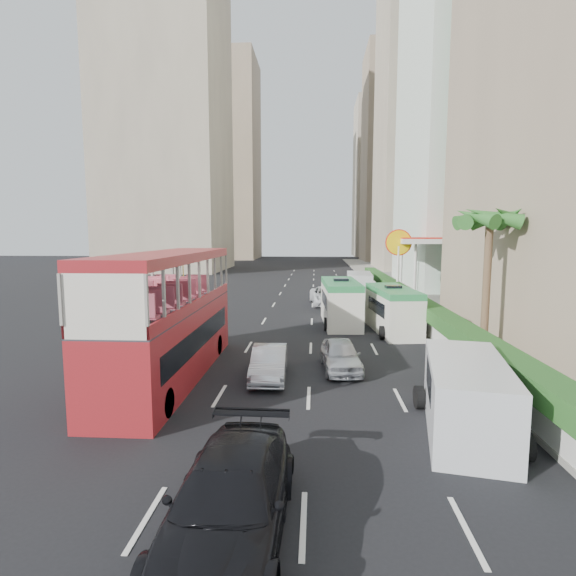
# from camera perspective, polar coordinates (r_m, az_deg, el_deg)

# --- Properties ---
(ground_plane) EXTENTS (200.00, 200.00, 0.00)m
(ground_plane) POSITION_cam_1_polar(r_m,az_deg,el_deg) (18.28, 4.01, -11.56)
(ground_plane) COLOR black
(ground_plane) RESTS_ON ground
(double_decker_bus) EXTENTS (2.50, 11.00, 5.06)m
(double_decker_bus) POSITION_cam_1_polar(r_m,az_deg,el_deg) (18.58, -14.80, -3.42)
(double_decker_bus) COLOR maroon
(double_decker_bus) RESTS_ON ground
(car_silver_lane_a) EXTENTS (1.48, 3.92, 1.28)m
(car_silver_lane_a) POSITION_cam_1_polar(r_m,az_deg,el_deg) (18.44, -2.40, -11.38)
(car_silver_lane_a) COLOR silver
(car_silver_lane_a) RESTS_ON ground
(car_silver_lane_b) EXTENTS (1.83, 3.93, 1.30)m
(car_silver_lane_b) POSITION_cam_1_polar(r_m,az_deg,el_deg) (19.63, 6.68, -10.28)
(car_silver_lane_b) COLOR silver
(car_silver_lane_b) RESTS_ON ground
(car_black) EXTENTS (2.32, 5.47, 1.57)m
(car_black) POSITION_cam_1_polar(r_m,az_deg,el_deg) (9.87, -7.29, -28.96)
(car_black) COLOR black
(car_black) RESTS_ON ground
(van_asset) EXTENTS (2.95, 5.51, 1.47)m
(van_asset) POSITION_cam_1_polar(r_m,az_deg,el_deg) (37.14, 4.93, -2.12)
(van_asset) COLOR silver
(van_asset) RESTS_ON ground
(minibus_near) EXTENTS (2.42, 6.42, 2.80)m
(minibus_near) POSITION_cam_1_polar(r_m,az_deg,el_deg) (29.09, 6.69, -1.84)
(minibus_near) COLOR silver
(minibus_near) RESTS_ON ground
(minibus_far) EXTENTS (2.59, 6.11, 2.63)m
(minibus_far) POSITION_cam_1_polar(r_m,az_deg,el_deg) (27.24, 13.14, -2.74)
(minibus_far) COLOR silver
(minibus_far) RESTS_ON ground
(panel_van_near) EXTENTS (3.10, 5.59, 2.11)m
(panel_van_near) POSITION_cam_1_polar(r_m,az_deg,el_deg) (14.46, 21.69, -12.67)
(panel_van_near) COLOR silver
(panel_van_near) RESTS_ON ground
(panel_van_far) EXTENTS (2.52, 5.61, 2.20)m
(panel_van_far) POSITION_cam_1_polar(r_m,az_deg,el_deg) (42.22, 9.01, 0.40)
(panel_van_far) COLOR silver
(panel_van_far) RESTS_ON ground
(sidewalk) EXTENTS (6.00, 120.00, 0.18)m
(sidewalk) POSITION_cam_1_polar(r_m,az_deg,el_deg) (43.70, 15.61, -0.88)
(sidewalk) COLOR #99968C
(sidewalk) RESTS_ON ground
(kerb_wall) EXTENTS (0.30, 44.00, 1.00)m
(kerb_wall) POSITION_cam_1_polar(r_m,az_deg,el_deg) (32.39, 14.85, -2.43)
(kerb_wall) COLOR silver
(kerb_wall) RESTS_ON sidewalk
(hedge) EXTENTS (1.10, 44.00, 0.70)m
(hedge) POSITION_cam_1_polar(r_m,az_deg,el_deg) (32.27, 14.90, -0.94)
(hedge) COLOR #2D6626
(hedge) RESTS_ON kerb_wall
(palm_tree) EXTENTS (0.36, 0.36, 6.40)m
(palm_tree) POSITION_cam_1_polar(r_m,az_deg,el_deg) (22.92, 23.89, 0.28)
(palm_tree) COLOR brown
(palm_tree) RESTS_ON sidewalk
(shell_station) EXTENTS (6.50, 8.00, 5.50)m
(shell_station) POSITION_cam_1_polar(r_m,az_deg,el_deg) (41.73, 17.64, 2.37)
(shell_station) COLOR silver
(shell_station) RESTS_ON ground
(tower_stripe) EXTENTS (16.00, 18.00, 58.00)m
(tower_stripe) POSITION_cam_1_polar(r_m,az_deg,el_deg) (59.23, 24.36, 29.36)
(tower_stripe) COLOR white
(tower_stripe) RESTS_ON ground
(tower_mid) EXTENTS (16.00, 16.00, 50.00)m
(tower_mid) POSITION_cam_1_polar(r_m,az_deg,el_deg) (79.87, 17.70, 20.46)
(tower_mid) COLOR #B6A88F
(tower_mid) RESTS_ON ground
(tower_far_a) EXTENTS (14.00, 14.00, 44.00)m
(tower_far_a) POSITION_cam_1_polar(r_m,az_deg,el_deg) (102.12, 13.66, 15.79)
(tower_far_a) COLOR tan
(tower_far_a) RESTS_ON ground
(tower_far_b) EXTENTS (14.00, 14.00, 40.00)m
(tower_far_b) POSITION_cam_1_polar(r_m,az_deg,el_deg) (123.38, 11.80, 13.32)
(tower_far_b) COLOR #B6A88F
(tower_far_b) RESTS_ON ground
(tower_left_a) EXTENTS (18.00, 18.00, 52.00)m
(tower_left_a) POSITION_cam_1_polar(r_m,az_deg,el_deg) (78.81, -15.30, 21.48)
(tower_left_a) COLOR #B6A88F
(tower_left_a) RESTS_ON ground
(tower_left_b) EXTENTS (16.00, 16.00, 46.00)m
(tower_left_b) POSITION_cam_1_polar(r_m,az_deg,el_deg) (110.89, -8.20, 15.71)
(tower_left_b) COLOR tan
(tower_left_b) RESTS_ON ground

